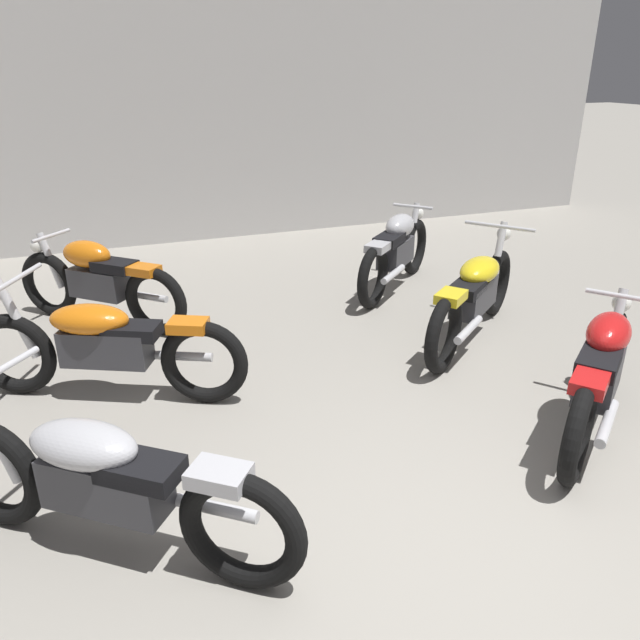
% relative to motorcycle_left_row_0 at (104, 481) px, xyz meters
% --- Properties ---
extents(ground_plane, '(60.00, 60.00, 0.00)m').
position_rel_motorcycle_left_row_0_xyz_m(ground_plane, '(1.69, -0.82, -0.45)').
color(ground_plane, gray).
extents(back_wall, '(13.24, 0.24, 3.60)m').
position_rel_motorcycle_left_row_0_xyz_m(back_wall, '(1.69, 6.15, 1.35)').
color(back_wall, '#BCBAB7').
rests_on(back_wall, ground).
extents(motorcycle_left_row_0, '(1.77, 1.43, 0.97)m').
position_rel_motorcycle_left_row_0_xyz_m(motorcycle_left_row_0, '(0.00, 0.00, 0.00)').
color(motorcycle_left_row_0, black).
rests_on(motorcycle_left_row_0, ground).
extents(motorcycle_left_row_1, '(2.00, 1.11, 0.97)m').
position_rel_motorcycle_left_row_0_xyz_m(motorcycle_left_row_1, '(0.08, 1.71, 0.00)').
color(motorcycle_left_row_1, black).
rests_on(motorcycle_left_row_1, ground).
extents(motorcycle_left_row_2, '(1.52, 1.42, 0.88)m').
position_rel_motorcycle_left_row_0_xyz_m(motorcycle_left_row_2, '(0.10, 3.25, 0.01)').
color(motorcycle_left_row_2, black).
rests_on(motorcycle_left_row_2, ground).
extents(motorcycle_right_row_0, '(1.62, 1.29, 0.88)m').
position_rel_motorcycle_left_row_0_xyz_m(motorcycle_right_row_0, '(3.24, 0.03, 0.01)').
color(motorcycle_right_row_0, black).
rests_on(motorcycle_right_row_0, ground).
extents(motorcycle_right_row_1, '(1.77, 1.43, 0.97)m').
position_rel_motorcycle_left_row_0_xyz_m(motorcycle_right_row_1, '(3.33, 1.66, 0.00)').
color(motorcycle_right_row_1, black).
rests_on(motorcycle_right_row_1, ground).
extents(motorcycle_right_row_2, '(1.54, 1.40, 0.88)m').
position_rel_motorcycle_left_row_0_xyz_m(motorcycle_right_row_2, '(3.29, 3.16, 0.01)').
color(motorcycle_right_row_2, black).
rests_on(motorcycle_right_row_2, ground).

